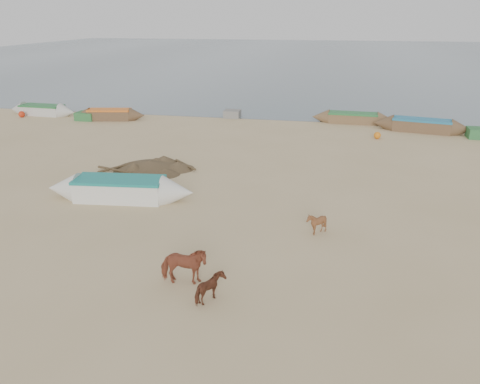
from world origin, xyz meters
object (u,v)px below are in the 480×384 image
at_px(cow_adult, 184,266).
at_px(calf_front, 317,223).
at_px(calf_right, 211,289).
at_px(near_canoe, 120,189).

height_order(cow_adult, calf_front, cow_adult).
distance_m(cow_adult, calf_right, 1.26).
relative_size(calf_front, calf_right, 1.03).
height_order(calf_right, near_canoe, near_canoe).
height_order(calf_front, calf_right, calf_front).
bearing_deg(calf_front, cow_adult, -45.22).
relative_size(calf_front, near_canoe, 0.13).
relative_size(cow_adult, near_canoe, 0.22).
xyz_separation_m(cow_adult, calf_right, (1.01, -0.73, -0.19)).
relative_size(cow_adult, calf_front, 1.67).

